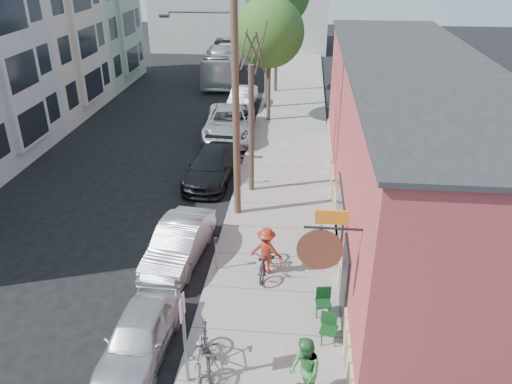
# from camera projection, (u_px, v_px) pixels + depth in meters

# --- Properties ---
(ground) EXTENTS (120.00, 120.00, 0.00)m
(ground) POSITION_uv_depth(u_px,v_px,m) (146.00, 286.00, 16.78)
(ground) COLOR black
(sidewalk) EXTENTS (4.50, 58.00, 0.15)m
(sidewalk) POSITION_uv_depth(u_px,v_px,m) (286.00, 161.00, 26.15)
(sidewalk) COLOR gray
(sidewalk) RESTS_ON ground
(cafe_building) EXTENTS (6.60, 20.20, 6.61)m
(cafe_building) POSITION_uv_depth(u_px,v_px,m) (406.00, 149.00, 18.94)
(cafe_building) COLOR #A33C40
(cafe_building) RESTS_ON ground
(apartment_row) EXTENTS (6.30, 32.00, 9.00)m
(apartment_row) POSITION_uv_depth(u_px,v_px,m) (7.00, 57.00, 28.23)
(apartment_row) COLOR #A1B397
(apartment_row) RESTS_ON ground
(sign_post) EXTENTS (0.07, 0.45, 2.80)m
(sign_post) POSITION_uv_depth(u_px,v_px,m) (184.00, 331.00, 12.22)
(sign_post) COLOR slate
(sign_post) RESTS_ON sidewalk
(parking_meter_near) EXTENTS (0.14, 0.14, 1.24)m
(parking_meter_near) POSITION_uv_depth(u_px,v_px,m) (216.00, 248.00, 17.04)
(parking_meter_near) COLOR slate
(parking_meter_near) RESTS_ON sidewalk
(parking_meter_far) EXTENTS (0.14, 0.14, 1.24)m
(parking_meter_far) POSITION_uv_depth(u_px,v_px,m) (241.00, 168.00, 23.07)
(parking_meter_far) COLOR slate
(parking_meter_far) RESTS_ON sidewalk
(utility_pole_near) EXTENTS (3.57, 0.28, 10.00)m
(utility_pole_near) POSITION_uv_depth(u_px,v_px,m) (234.00, 89.00, 18.68)
(utility_pole_near) COLOR #503A28
(utility_pole_near) RESTS_ON sidewalk
(utility_pole_far) EXTENTS (1.80, 0.28, 10.00)m
(utility_pole_far) POSITION_uv_depth(u_px,v_px,m) (267.00, 28.00, 32.07)
(utility_pole_far) COLOR #503A28
(utility_pole_far) RESTS_ON sidewalk
(tree_bare) EXTENTS (0.24, 0.24, 5.70)m
(tree_bare) POSITION_uv_depth(u_px,v_px,m) (251.00, 131.00, 21.68)
(tree_bare) COLOR #44392C
(tree_bare) RESTS_ON sidewalk
(tree_leafy_mid) EXTENTS (4.17, 4.17, 7.47)m
(tree_leafy_mid) POSITION_uv_depth(u_px,v_px,m) (269.00, 32.00, 29.54)
(tree_leafy_mid) COLOR #44392C
(tree_leafy_mid) RESTS_ON sidewalk
(patio_chair_a) EXTENTS (0.57, 0.57, 0.88)m
(patio_chair_a) POSITION_uv_depth(u_px,v_px,m) (323.00, 303.00, 15.07)
(patio_chair_a) COLOR #103B19
(patio_chair_a) RESTS_ON sidewalk
(patio_chair_b) EXTENTS (0.61, 0.61, 0.88)m
(patio_chair_b) POSITION_uv_depth(u_px,v_px,m) (329.00, 329.00, 14.04)
(patio_chair_b) COLOR #103B19
(patio_chair_b) RESTS_ON sidewalk
(patron_grey) EXTENTS (0.47, 0.64, 1.60)m
(patron_grey) POSITION_uv_depth(u_px,v_px,m) (317.00, 245.00, 17.26)
(patron_grey) COLOR slate
(patron_grey) RESTS_ON sidewalk
(patron_green) EXTENTS (0.93, 1.07, 1.87)m
(patron_green) POSITION_uv_depth(u_px,v_px,m) (305.00, 371.00, 12.05)
(patron_green) COLOR #317C3C
(patron_green) RESTS_ON sidewalk
(cyclist) EXTENTS (1.20, 0.82, 1.72)m
(cyclist) POSITION_uv_depth(u_px,v_px,m) (266.00, 251.00, 16.86)
(cyclist) COLOR maroon
(cyclist) RESTS_ON sidewalk
(cyclist_bike) EXTENTS (0.92, 2.13, 1.09)m
(cyclist_bike) POSITION_uv_depth(u_px,v_px,m) (266.00, 259.00, 17.00)
(cyclist_bike) COLOR black
(cyclist_bike) RESTS_ON sidewalk
(parked_bike_a) EXTENTS (1.05, 2.02, 1.17)m
(parked_bike_a) POSITION_uv_depth(u_px,v_px,m) (206.00, 348.00, 13.19)
(parked_bike_a) COLOR black
(parked_bike_a) RESTS_ON sidewalk
(parked_bike_b) EXTENTS (0.78, 1.68, 0.85)m
(parked_bike_b) POSITION_uv_depth(u_px,v_px,m) (200.00, 355.00, 13.20)
(parked_bike_b) COLOR gray
(parked_bike_b) RESTS_ON sidewalk
(car_0) EXTENTS (1.71, 4.01, 1.35)m
(car_0) POSITION_uv_depth(u_px,v_px,m) (139.00, 335.00, 13.72)
(car_0) COLOR #B7B8BF
(car_0) RESTS_ON ground
(car_1) EXTENTS (1.95, 4.49, 1.44)m
(car_1) POSITION_uv_depth(u_px,v_px,m) (179.00, 243.00, 17.84)
(car_1) COLOR #B5B6BE
(car_1) RESTS_ON ground
(car_2) EXTENTS (2.30, 5.09, 1.45)m
(car_2) POSITION_uv_depth(u_px,v_px,m) (212.00, 166.00, 23.88)
(car_2) COLOR black
(car_2) RESTS_ON ground
(car_3) EXTENTS (3.28, 6.32, 1.70)m
(car_3) POSITION_uv_depth(u_px,v_px,m) (230.00, 123.00, 29.21)
(car_3) COLOR silver
(car_3) RESTS_ON ground
(car_4) EXTENTS (1.71, 4.36, 1.41)m
(car_4) POSITION_uv_depth(u_px,v_px,m) (243.00, 98.00, 34.33)
(car_4) COLOR #AFB5B7
(car_4) RESTS_ON ground
(bus) EXTENTS (2.75, 10.01, 2.76)m
(bus) POSITION_uv_depth(u_px,v_px,m) (223.00, 63.00, 41.19)
(bus) COLOR silver
(bus) RESTS_ON ground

